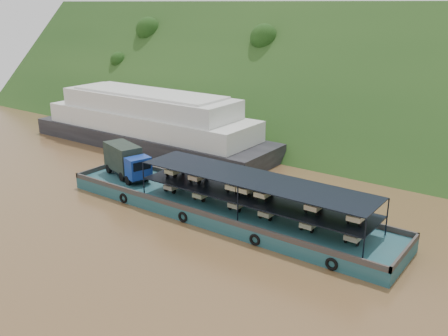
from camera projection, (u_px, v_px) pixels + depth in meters
The scene contains 4 objects.
ground at pixel (222, 210), 49.59m from camera, with size 160.00×160.00×0.00m, color brown.
hillside at pixel (360, 136), 77.19m from camera, with size 140.00×28.00×28.00m, color #1C3C16.
cargo_barge at pixel (212, 201), 48.71m from camera, with size 35.00×7.18×4.75m.
passenger_ferry at pixel (150, 123), 70.60m from camera, with size 38.90×10.00×7.86m.
Camera 1 is at (27.05, -36.87, 19.64)m, focal length 40.00 mm.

